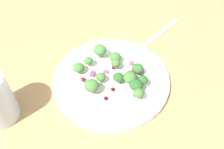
# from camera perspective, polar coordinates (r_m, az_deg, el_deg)

# --- Properties ---
(ground_plane) EXTENTS (1.80, 1.80, 0.02)m
(ground_plane) POSITION_cam_1_polar(r_m,az_deg,el_deg) (0.55, -2.43, -3.09)
(ground_plane) COLOR tan
(plate) EXTENTS (0.25, 0.25, 0.02)m
(plate) POSITION_cam_1_polar(r_m,az_deg,el_deg) (0.54, -0.00, -1.27)
(plate) COLOR white
(plate) RESTS_ON ground_plane
(dressing_pool) EXTENTS (0.14, 0.14, 0.00)m
(dressing_pool) POSITION_cam_1_polar(r_m,az_deg,el_deg) (0.54, -0.00, -0.97)
(dressing_pool) COLOR white
(dressing_pool) RESTS_ON plate
(broccoli_floret_0) EXTENTS (0.02, 0.02, 0.02)m
(broccoli_floret_0) POSITION_cam_1_polar(r_m,az_deg,el_deg) (0.50, 6.00, -4.21)
(broccoli_floret_0) COLOR #9EC684
(broccoli_floret_0) RESTS_ON plate
(broccoli_floret_1) EXTENTS (0.02, 0.02, 0.02)m
(broccoli_floret_1) POSITION_cam_1_polar(r_m,az_deg,el_deg) (0.54, 0.85, 2.55)
(broccoli_floret_1) COLOR #8EB77A
(broccoli_floret_1) RESTS_ON plate
(broccoli_floret_2) EXTENTS (0.02, 0.02, 0.02)m
(broccoli_floret_2) POSITION_cam_1_polar(r_m,az_deg,el_deg) (0.52, 1.48, -0.66)
(broccoli_floret_2) COLOR #8EB77A
(broccoli_floret_2) RESTS_ON plate
(broccoli_floret_3) EXTENTS (0.02, 0.02, 0.02)m
(broccoli_floret_3) POSITION_cam_1_polar(r_m,az_deg,el_deg) (0.52, 7.01, -1.28)
(broccoli_floret_3) COLOR #ADD18E
(broccoli_floret_3) RESTS_ON plate
(broccoli_floret_4) EXTENTS (0.03, 0.03, 0.03)m
(broccoli_floret_4) POSITION_cam_1_polar(r_m,az_deg,el_deg) (0.51, 5.42, -2.43)
(broccoli_floret_4) COLOR #8EB77A
(broccoli_floret_4) RESTS_ON plate
(broccoli_floret_5) EXTENTS (0.02, 0.02, 0.02)m
(broccoli_floret_5) POSITION_cam_1_polar(r_m,az_deg,el_deg) (0.55, -5.33, 3.08)
(broccoli_floret_5) COLOR #ADD18E
(broccoli_floret_5) RESTS_ON plate
(broccoli_floret_6) EXTENTS (0.03, 0.03, 0.03)m
(broccoli_floret_6) POSITION_cam_1_polar(r_m,az_deg,el_deg) (0.56, 0.72, 3.89)
(broccoli_floret_6) COLOR #ADD18E
(broccoli_floret_6) RESTS_ON plate
(broccoli_floret_7) EXTENTS (0.03, 0.03, 0.03)m
(broccoli_floret_7) POSITION_cam_1_polar(r_m,az_deg,el_deg) (0.52, 4.04, -0.70)
(broccoli_floret_7) COLOR #8EB77A
(broccoli_floret_7) RESTS_ON plate
(broccoli_floret_8) EXTENTS (0.03, 0.03, 0.03)m
(broccoli_floret_8) POSITION_cam_1_polar(r_m,az_deg,el_deg) (0.50, -4.63, -2.53)
(broccoli_floret_8) COLOR #ADD18E
(broccoli_floret_8) RESTS_ON plate
(broccoli_floret_9) EXTENTS (0.02, 0.02, 0.02)m
(broccoli_floret_9) POSITION_cam_1_polar(r_m,az_deg,el_deg) (0.52, -2.62, -0.39)
(broccoli_floret_9) COLOR #ADD18E
(broccoli_floret_9) RESTS_ON plate
(broccoli_floret_10) EXTENTS (0.03, 0.03, 0.03)m
(broccoli_floret_10) POSITION_cam_1_polar(r_m,az_deg,el_deg) (0.54, -7.55, 1.50)
(broccoli_floret_10) COLOR #ADD18E
(broccoli_floret_10) RESTS_ON plate
(broccoli_floret_11) EXTENTS (0.03, 0.03, 0.03)m
(broccoli_floret_11) POSITION_cam_1_polar(r_m,az_deg,el_deg) (0.54, 5.81, 1.30)
(broccoli_floret_11) COLOR #8EB77A
(broccoli_floret_11) RESTS_ON plate
(broccoli_floret_12) EXTENTS (0.03, 0.03, 0.03)m
(broccoli_floret_12) POSITION_cam_1_polar(r_m,az_deg,el_deg) (0.57, -2.76, 5.49)
(broccoli_floret_12) COLOR #9EC684
(broccoli_floret_12) RESTS_ON plate
(cranberry_0) EXTENTS (0.01, 0.01, 0.01)m
(cranberry_0) POSITION_cam_1_polar(r_m,az_deg,el_deg) (0.53, -6.52, -1.08)
(cranberry_0) COLOR maroon
(cranberry_0) RESTS_ON plate
(cranberry_1) EXTENTS (0.01, 0.01, 0.01)m
(cranberry_1) POSITION_cam_1_polar(r_m,az_deg,el_deg) (0.51, 5.23, -4.55)
(cranberry_1) COLOR #4C0A14
(cranberry_1) RESTS_ON plate
(cranberry_2) EXTENTS (0.01, 0.01, 0.01)m
(cranberry_2) POSITION_cam_1_polar(r_m,az_deg,el_deg) (0.51, 0.18, -3.34)
(cranberry_2) COLOR #4C0A14
(cranberry_2) RESTS_ON plate
(cranberry_3) EXTENTS (0.01, 0.01, 0.01)m
(cranberry_3) POSITION_cam_1_polar(r_m,az_deg,el_deg) (0.53, 0.57, -0.52)
(cranberry_3) COLOR maroon
(cranberry_3) RESTS_ON plate
(cranberry_4) EXTENTS (0.01, 0.01, 0.01)m
(cranberry_4) POSITION_cam_1_polar(r_m,az_deg,el_deg) (0.55, 0.31, 1.60)
(cranberry_4) COLOR maroon
(cranberry_4) RESTS_ON plate
(cranberry_5) EXTENTS (0.01, 0.01, 0.01)m
(cranberry_5) POSITION_cam_1_polar(r_m,az_deg,el_deg) (0.50, -1.39, -5.36)
(cranberry_5) COLOR #4C0A14
(cranberry_5) RESTS_ON plate
(cranberry_6) EXTENTS (0.01, 0.01, 0.01)m
(cranberry_6) POSITION_cam_1_polar(r_m,az_deg,el_deg) (0.57, 0.83, 3.77)
(cranberry_6) COLOR #4C0A14
(cranberry_6) RESTS_ON plate
(onion_bit_0) EXTENTS (0.01, 0.01, 0.01)m
(onion_bit_0) POSITION_cam_1_polar(r_m,az_deg,el_deg) (0.52, 5.98, -2.66)
(onion_bit_0) COLOR #A35B93
(onion_bit_0) RESTS_ON plate
(onion_bit_1) EXTENTS (0.01, 0.01, 0.00)m
(onion_bit_1) POSITION_cam_1_polar(r_m,az_deg,el_deg) (0.56, 4.38, 2.60)
(onion_bit_1) COLOR #934C84
(onion_bit_1) RESTS_ON plate
(onion_bit_2) EXTENTS (0.02, 0.01, 0.00)m
(onion_bit_2) POSITION_cam_1_polar(r_m,az_deg,el_deg) (0.54, 4.30, 0.41)
(onion_bit_2) COLOR #843D75
(onion_bit_2) RESTS_ON plate
(onion_bit_3) EXTENTS (0.01, 0.01, 0.01)m
(onion_bit_3) POSITION_cam_1_polar(r_m,az_deg,el_deg) (0.55, 6.83, 0.55)
(onion_bit_3) COLOR #934C84
(onion_bit_3) RESTS_ON plate
(onion_bit_4) EXTENTS (0.02, 0.02, 0.00)m
(onion_bit_4) POSITION_cam_1_polar(r_m,az_deg,el_deg) (0.54, -4.40, 0.22)
(onion_bit_4) COLOR #843D75
(onion_bit_4) RESTS_ON plate
(onion_bit_5) EXTENTS (0.01, 0.01, 0.00)m
(onion_bit_5) POSITION_cam_1_polar(r_m,az_deg,el_deg) (0.55, -1.39, 0.59)
(onion_bit_5) COLOR #934C84
(onion_bit_5) RESTS_ON plate
(fork) EXTENTS (0.18, 0.08, 0.01)m
(fork) POSITION_cam_1_polar(r_m,az_deg,el_deg) (0.65, 9.21, 8.05)
(fork) COLOR silver
(fork) RESTS_ON ground_plane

